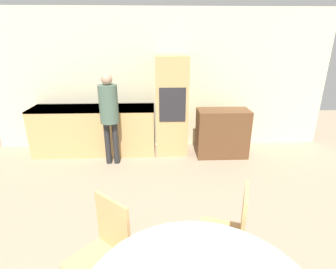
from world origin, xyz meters
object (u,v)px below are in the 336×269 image
at_px(sideboard, 222,133).
at_px(chair_far_left, 105,247).
at_px(person_standing, 109,110).
at_px(chair_far_right, 231,229).
at_px(oven_unit, 172,106).

bearing_deg(sideboard, chair_far_left, -119.99).
xyz_separation_m(sideboard, person_standing, (-1.98, -0.25, 0.53)).
xyz_separation_m(chair_far_left, chair_far_right, (1.06, 0.17, 0.00)).
height_order(chair_far_left, person_standing, person_standing).
distance_m(oven_unit, person_standing, 1.17).
xyz_separation_m(chair_far_left, person_standing, (-0.37, 2.54, 0.46)).
bearing_deg(oven_unit, chair_far_right, -82.65).
relative_size(sideboard, person_standing, 0.59).
distance_m(sideboard, chair_far_right, 2.68).
xyz_separation_m(sideboard, chair_far_left, (-1.61, -2.79, 0.07)).
bearing_deg(sideboard, person_standing, -172.80).
distance_m(chair_far_left, chair_far_right, 1.08).
bearing_deg(chair_far_left, chair_far_right, 50.25).
xyz_separation_m(oven_unit, person_standing, (-1.06, -0.50, 0.07)).
bearing_deg(chair_far_left, oven_unit, 118.56).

